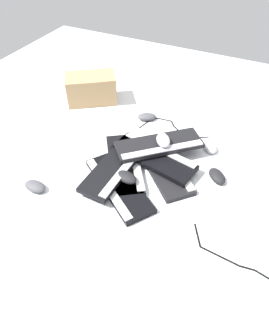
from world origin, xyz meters
TOP-DOWN VIEW (x-y plane):
  - ground_plane at (0.00, 0.00)m, footprint 3.20×3.20m
  - keyboard_0 at (0.06, -0.10)m, footprint 0.37×0.45m
  - keyboard_1 at (-0.15, 0.04)m, footprint 0.41×0.42m
  - keyboard_2 at (-0.09, -0.14)m, footprint 0.45×0.37m
  - keyboard_3 at (-0.17, -0.02)m, footprint 0.24×0.46m
  - keyboard_4 at (-0.02, -0.16)m, footprint 0.44×0.16m
  - keyboard_5 at (-0.23, -0.02)m, footprint 0.41×0.43m
  - mouse_0 at (0.03, -0.08)m, footprint 0.09×0.12m
  - mouse_1 at (-0.20, 0.30)m, footprint 0.13×0.12m
  - mouse_2 at (-0.40, 0.21)m, footprint 0.13×0.12m
  - mouse_3 at (0.24, -0.45)m, footprint 0.07×0.11m
  - mouse_4 at (-0.23, 0.00)m, footprint 0.13×0.11m
  - mouse_5 at (-0.50, -0.21)m, footprint 0.11×0.13m
  - cable_1 at (-0.49, -0.05)m, footprint 0.15×0.39m
  - cardboard_box at (-0.54, -0.62)m, footprint 0.32×0.35m

SIDE VIEW (x-z plane):
  - ground_plane at x=0.00m, z-range 0.00..0.00m
  - cable_1 at x=-0.49m, z-range 0.00..0.01m
  - keyboard_0 at x=0.06m, z-range 0.00..0.03m
  - keyboard_1 at x=-0.15m, z-range 0.00..0.03m
  - keyboard_2 at x=-0.09m, z-range 0.00..0.03m
  - mouse_1 at x=-0.20m, z-range 0.00..0.04m
  - mouse_2 at x=-0.40m, z-range 0.00..0.04m
  - mouse_3 at x=0.24m, z-range 0.00..0.04m
  - mouse_5 at x=-0.50m, z-range 0.00..0.04m
  - keyboard_3 at x=-0.17m, z-range 0.03..0.06m
  - keyboard_4 at x=-0.02m, z-range 0.03..0.06m
  - mouse_0 at x=0.03m, z-range 0.03..0.07m
  - keyboard_5 at x=-0.23m, z-range 0.06..0.09m
  - cardboard_box at x=-0.54m, z-range 0.00..0.17m
  - mouse_4 at x=-0.23m, z-range 0.09..0.13m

